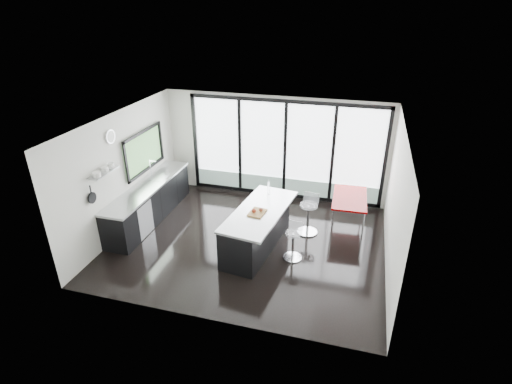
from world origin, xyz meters
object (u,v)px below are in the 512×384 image
(island, at_px, (257,228))
(bar_stool_near, at_px, (293,245))
(bar_stool_far, at_px, (308,218))
(red_table, at_px, (348,211))

(island, relative_size, bar_stool_near, 3.76)
(bar_stool_far, bearing_deg, bar_stool_near, -88.22)
(bar_stool_near, bearing_deg, bar_stool_far, 93.20)
(bar_stool_near, height_order, red_table, red_table)
(bar_stool_far, bearing_deg, island, -129.32)
(island, bearing_deg, red_table, 39.30)
(bar_stool_near, distance_m, bar_stool_far, 1.12)
(island, relative_size, bar_stool_far, 3.19)
(bar_stool_near, relative_size, bar_stool_far, 0.85)
(island, xyz_separation_m, bar_stool_near, (0.86, -0.23, -0.16))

